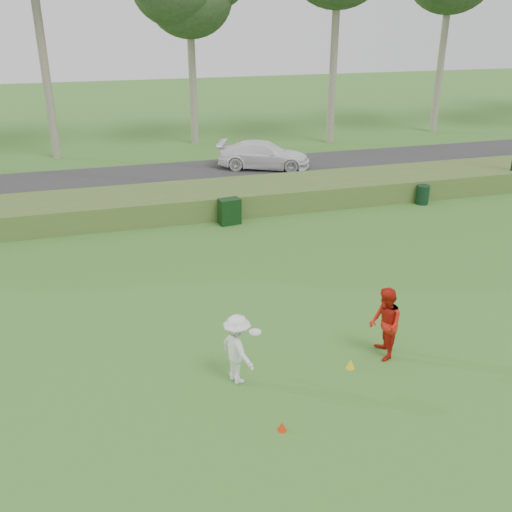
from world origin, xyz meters
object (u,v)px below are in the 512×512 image
object	(u,v)px
player_white	(237,349)
utility_cabinet	(229,211)
player_red	(385,324)
trash_bin	(423,195)
cone_yellow	(350,364)
cone_orange	(282,426)
car_right	(264,155)

from	to	relation	value
player_white	utility_cabinet	xyz separation A→B (m)	(2.18, 9.82, -0.31)
player_red	trash_bin	size ratio (longest dim) A/B	2.20
cone_yellow	trash_bin	size ratio (longest dim) A/B	0.29
player_white	player_red	bearing A→B (deg)	-110.41
player_white	trash_bin	xyz separation A→B (m)	(10.56, 9.96, -0.41)
utility_cabinet	player_white	bearing A→B (deg)	-111.54
cone_orange	car_right	distance (m)	19.83
player_white	car_right	distance (m)	18.20
cone_orange	trash_bin	bearing A→B (deg)	49.31
cone_yellow	utility_cabinet	distance (m)	10.09
utility_cabinet	car_right	world-z (taller)	car_right
player_red	cone_orange	xyz separation A→B (m)	(-3.10, -1.82, -0.78)
cone_orange	trash_bin	world-z (taller)	trash_bin
player_white	trash_bin	bearing A→B (deg)	-66.86
trash_bin	utility_cabinet	bearing A→B (deg)	-179.07
utility_cabinet	cone_orange	bearing A→B (deg)	-107.59
cone_yellow	trash_bin	xyz separation A→B (m)	(7.96, 10.21, 0.28)
cone_orange	cone_yellow	xyz separation A→B (m)	(2.18, 1.58, 0.01)
cone_yellow	trash_bin	bearing A→B (deg)	52.07
player_white	cone_orange	world-z (taller)	player_white
player_red	cone_orange	bearing A→B (deg)	-47.69
player_white	trash_bin	size ratio (longest dim) A/B	2.03
cone_orange	utility_cabinet	bearing A→B (deg)	81.45
cone_orange	utility_cabinet	xyz separation A→B (m)	(1.75, 11.65, 0.40)
player_red	car_right	xyz separation A→B (m)	(2.24, 17.27, -0.15)
cone_orange	cone_yellow	bearing A→B (deg)	35.93
player_red	cone_yellow	size ratio (longest dim) A/B	7.56
player_red	cone_yellow	world-z (taller)	player_red
player_white	cone_yellow	bearing A→B (deg)	-115.80
player_red	trash_bin	world-z (taller)	player_red
cone_yellow	car_right	xyz separation A→B (m)	(3.17, 17.51, 0.62)
cone_orange	cone_yellow	world-z (taller)	cone_yellow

